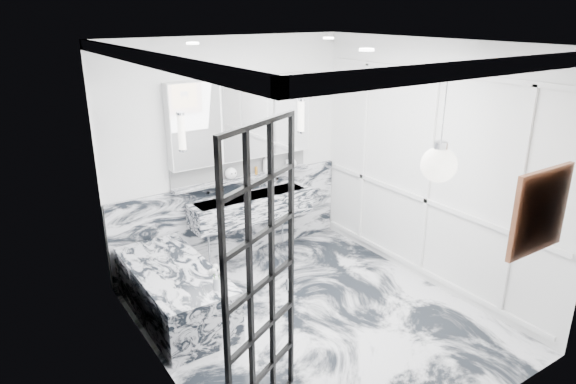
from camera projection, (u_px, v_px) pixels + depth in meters
floor at (315, 319)px, 5.41m from camera, size 3.60×3.60×0.00m
ceiling at (320, 43)px, 4.46m from camera, size 3.60×3.60×0.00m
wall_back at (230, 153)px, 6.34m from camera, size 3.60×0.00×3.60m
wall_front at (474, 268)px, 3.53m from camera, size 3.60×0.00×3.60m
wall_left at (157, 232)px, 4.09m from camera, size 0.00×3.60×3.60m
wall_right at (431, 167)px, 5.78m from camera, size 0.00×3.60×3.60m
marble_clad_back at (233, 219)px, 6.62m from camera, size 3.18×0.05×1.05m
marble_clad_left at (159, 238)px, 4.12m from camera, size 0.02×3.56×2.68m
panel_molding at (429, 176)px, 5.80m from camera, size 0.03×3.40×2.30m
soap_bottle_a at (266, 164)px, 6.58m from camera, size 0.12×0.12×0.23m
soap_bottle_b at (289, 162)px, 6.79m from camera, size 0.10×0.10×0.16m
soap_bottle_c at (292, 161)px, 6.81m from camera, size 0.14×0.14×0.16m
face_pot at (231, 173)px, 6.33m from camera, size 0.15×0.15×0.15m
amber_bottle at (256, 170)px, 6.53m from camera, size 0.04×0.04×0.10m
flower_vase at (217, 283)px, 4.89m from camera, size 0.08×0.08×0.12m
crittall_door at (261, 284)px, 3.74m from camera, size 0.81×0.43×2.37m
artwork at (540, 211)px, 3.90m from camera, size 0.58×0.06×0.58m
pendant_light at (439, 165)px, 3.69m from camera, size 0.26×0.26×0.26m
trough_sink at (251, 207)px, 6.45m from camera, size 1.60×0.45×0.30m
ledge at (244, 178)px, 6.47m from camera, size 1.90×0.14×0.04m
subway_tile at (241, 166)px, 6.47m from camera, size 1.90×0.03×0.23m
mirror_cabinet at (242, 119)px, 6.22m from camera, size 1.90×0.16×1.00m
sconce_left at (182, 132)px, 5.73m from camera, size 0.07×0.07×0.40m
sconce_right at (302, 116)px, 6.59m from camera, size 0.07×0.07×0.40m
bathtub at (175, 292)px, 5.40m from camera, size 0.75×1.65×0.55m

